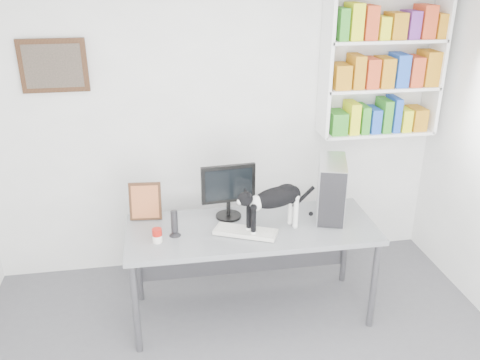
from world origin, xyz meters
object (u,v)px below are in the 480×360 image
at_px(bookshelf, 382,64).
at_px(keyboard, 246,232).
at_px(desk, 251,271).
at_px(cat, 274,209).
at_px(pc_tower, 331,188).
at_px(soup_can, 157,235).
at_px(monitor, 228,191).
at_px(leaning_print, 145,201).
at_px(speaker, 174,223).

height_order(bookshelf, keyboard, bookshelf).
relative_size(desk, cat, 3.21).
relative_size(pc_tower, soup_can, 4.39).
bearing_deg(pc_tower, bookshelf, 63.26).
relative_size(monitor, soup_can, 4.32).
distance_m(bookshelf, soup_can, 2.37).
bearing_deg(leaning_print, pc_tower, -1.92).
relative_size(keyboard, speaker, 2.23).
xyz_separation_m(leaning_print, cat, (0.95, -0.36, 0.03)).
bearing_deg(cat, pc_tower, 1.71).
bearing_deg(speaker, desk, 6.90).
bearing_deg(leaning_print, bookshelf, 17.72).
relative_size(desk, monitor, 4.21).
xyz_separation_m(desk, speaker, (-0.58, -0.03, 0.50)).
bearing_deg(speaker, pc_tower, 9.67).
bearing_deg(leaning_print, keyboard, -22.10).
bearing_deg(keyboard, desk, 80.51).
xyz_separation_m(leaning_print, soup_can, (0.08, -0.39, -0.10)).
height_order(leaning_print, soup_can, leaning_print).
bearing_deg(keyboard, cat, 28.57).
height_order(monitor, speaker, monitor).
xyz_separation_m(keyboard, leaning_print, (-0.73, 0.38, 0.14)).
bearing_deg(soup_can, bookshelf, 23.12).
distance_m(monitor, keyboard, 0.37).
distance_m(monitor, cat, 0.41).
relative_size(keyboard, cat, 0.78).
xyz_separation_m(bookshelf, cat, (-1.11, -0.82, -0.88)).
distance_m(bookshelf, leaning_print, 2.29).
bearing_deg(monitor, bookshelf, 16.54).
bearing_deg(speaker, cat, -0.05).
distance_m(bookshelf, speaker, 2.22).
bearing_deg(cat, bookshelf, 18.16).
height_order(pc_tower, speaker, pc_tower).
height_order(desk, monitor, monitor).
bearing_deg(pc_tower, leaning_print, -169.86).
bearing_deg(bookshelf, keyboard, -147.91).
bearing_deg(leaning_print, speaker, -51.17).
distance_m(pc_tower, leaning_print, 1.45).
bearing_deg(cat, monitor, 120.11).
distance_m(bookshelf, pc_tower, 1.21).
distance_m(desk, monitor, 0.67).
xyz_separation_m(desk, leaning_print, (-0.79, 0.28, 0.55)).
height_order(desk, keyboard, keyboard).
height_order(keyboard, leaning_print, leaning_print).
bearing_deg(soup_can, keyboard, 1.00).
relative_size(bookshelf, desk, 0.65).
distance_m(keyboard, cat, 0.27).
bearing_deg(desk, keyboard, -123.23).
relative_size(monitor, cat, 0.76).
bearing_deg(speaker, bookshelf, 26.13).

